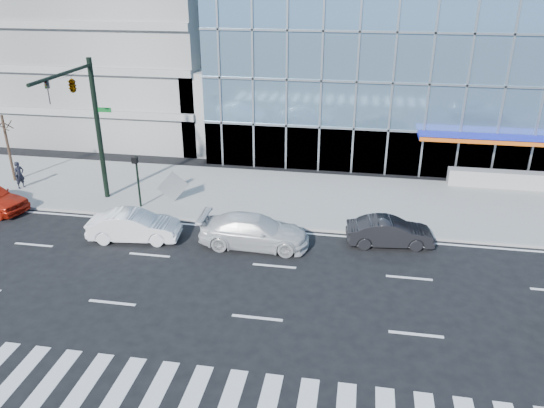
{
  "coord_description": "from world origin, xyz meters",
  "views": [
    {
      "loc": [
        3.47,
        -20.67,
        12.33
      ],
      "look_at": [
        -0.63,
        3.0,
        1.75
      ],
      "focal_mm": 35.0,
      "sensor_mm": 36.0,
      "label": 1
    }
  ],
  "objects_px": {
    "traffic_signal": "(81,101)",
    "tilted_panel": "(173,186)",
    "white_suv": "(254,231)",
    "street_tree_near": "(3,124)",
    "pedestrian": "(19,175)",
    "ped_signal_post": "(137,174)",
    "dark_sedan": "(390,232)",
    "white_sedan": "(134,226)"
  },
  "relations": [
    {
      "from": "traffic_signal",
      "to": "street_tree_near",
      "type": "distance_m",
      "value": 7.96
    },
    {
      "from": "street_tree_near",
      "to": "white_sedan",
      "type": "relative_size",
      "value": 0.94
    },
    {
      "from": "white_sedan",
      "to": "pedestrian",
      "type": "height_order",
      "value": "pedestrian"
    },
    {
      "from": "dark_sedan",
      "to": "tilted_panel",
      "type": "distance_m",
      "value": 12.45
    },
    {
      "from": "traffic_signal",
      "to": "white_sedan",
      "type": "bearing_deg",
      "value": -40.5
    },
    {
      "from": "ped_signal_post",
      "to": "pedestrian",
      "type": "distance_m",
      "value": 8.51
    },
    {
      "from": "traffic_signal",
      "to": "street_tree_near",
      "type": "xyz_separation_m",
      "value": [
        -7.0,
        2.93,
        -2.39
      ]
    },
    {
      "from": "ped_signal_post",
      "to": "street_tree_near",
      "type": "distance_m",
      "value": 9.97
    },
    {
      "from": "white_suv",
      "to": "white_sedan",
      "type": "bearing_deg",
      "value": 93.5
    },
    {
      "from": "traffic_signal",
      "to": "dark_sedan",
      "type": "bearing_deg",
      "value": -5.54
    },
    {
      "from": "white_suv",
      "to": "pedestrian",
      "type": "bearing_deg",
      "value": 73.18
    },
    {
      "from": "traffic_signal",
      "to": "pedestrian",
      "type": "distance_m",
      "value": 7.99
    },
    {
      "from": "dark_sedan",
      "to": "pedestrian",
      "type": "height_order",
      "value": "pedestrian"
    },
    {
      "from": "street_tree_near",
      "to": "white_suv",
      "type": "height_order",
      "value": "street_tree_near"
    },
    {
      "from": "street_tree_near",
      "to": "tilted_panel",
      "type": "height_order",
      "value": "street_tree_near"
    },
    {
      "from": "ped_signal_post",
      "to": "tilted_panel",
      "type": "bearing_deg",
      "value": 33.25
    },
    {
      "from": "dark_sedan",
      "to": "white_sedan",
      "type": "bearing_deg",
      "value": 90.82
    },
    {
      "from": "pedestrian",
      "to": "tilted_panel",
      "type": "relative_size",
      "value": 1.29
    },
    {
      "from": "pedestrian",
      "to": "tilted_panel",
      "type": "height_order",
      "value": "tilted_panel"
    },
    {
      "from": "white_sedan",
      "to": "tilted_panel",
      "type": "distance_m",
      "value": 4.62
    },
    {
      "from": "white_sedan",
      "to": "white_suv",
      "type": "bearing_deg",
      "value": -92.88
    },
    {
      "from": "traffic_signal",
      "to": "white_suv",
      "type": "bearing_deg",
      "value": -15.93
    },
    {
      "from": "white_suv",
      "to": "white_sedan",
      "type": "xyz_separation_m",
      "value": [
        -6.0,
        -0.39,
        -0.03
      ]
    },
    {
      "from": "white_suv",
      "to": "ped_signal_post",
      "type": "bearing_deg",
      "value": 66.18
    },
    {
      "from": "dark_sedan",
      "to": "tilted_panel",
      "type": "bearing_deg",
      "value": 69.6
    },
    {
      "from": "traffic_signal",
      "to": "white_sedan",
      "type": "height_order",
      "value": "traffic_signal"
    },
    {
      "from": "white_sedan",
      "to": "tilted_panel",
      "type": "height_order",
      "value": "tilted_panel"
    },
    {
      "from": "white_suv",
      "to": "tilted_panel",
      "type": "distance_m",
      "value": 7.0
    },
    {
      "from": "pedestrian",
      "to": "tilted_panel",
      "type": "distance_m",
      "value": 9.92
    },
    {
      "from": "street_tree_near",
      "to": "pedestrian",
      "type": "xyz_separation_m",
      "value": [
        1.2,
        -1.09,
        -2.79
      ]
    },
    {
      "from": "traffic_signal",
      "to": "ped_signal_post",
      "type": "distance_m",
      "value": 4.75
    },
    {
      "from": "traffic_signal",
      "to": "street_tree_near",
      "type": "bearing_deg",
      "value": 157.29
    },
    {
      "from": "street_tree_near",
      "to": "pedestrian",
      "type": "distance_m",
      "value": 3.23
    },
    {
      "from": "pedestrian",
      "to": "traffic_signal",
      "type": "bearing_deg",
      "value": -82.99
    },
    {
      "from": "white_sedan",
      "to": "pedestrian",
      "type": "bearing_deg",
      "value": 55.58
    },
    {
      "from": "traffic_signal",
      "to": "tilted_panel",
      "type": "distance_m",
      "value": 6.7
    },
    {
      "from": "ped_signal_post",
      "to": "street_tree_near",
      "type": "bearing_deg",
      "value": 164.94
    },
    {
      "from": "dark_sedan",
      "to": "white_suv",
      "type": "bearing_deg",
      "value": 94.03
    },
    {
      "from": "white_sedan",
      "to": "street_tree_near",
      "type": "bearing_deg",
      "value": 53.71
    },
    {
      "from": "traffic_signal",
      "to": "white_suv",
      "type": "height_order",
      "value": "traffic_signal"
    },
    {
      "from": "white_suv",
      "to": "pedestrian",
      "type": "relative_size",
      "value": 3.19
    },
    {
      "from": "traffic_signal",
      "to": "white_sedan",
      "type": "xyz_separation_m",
      "value": [
        3.7,
        -3.16,
        -5.42
      ]
    }
  ]
}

